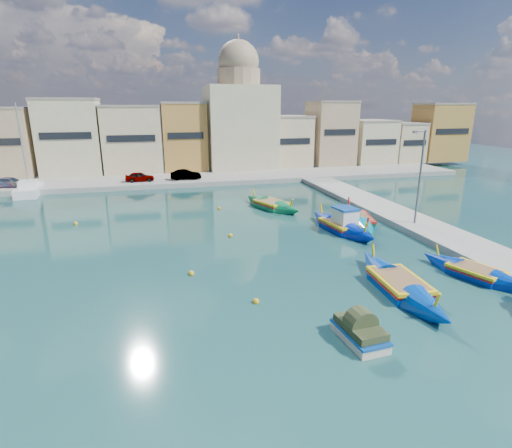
{
  "coord_description": "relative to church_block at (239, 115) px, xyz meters",
  "views": [
    {
      "loc": [
        -2.97,
        -21.34,
        9.78
      ],
      "look_at": [
        4.0,
        6.0,
        1.4
      ],
      "focal_mm": 28.0,
      "sensor_mm": 36.0,
      "label": 1
    }
  ],
  "objects": [
    {
      "name": "yacht_north",
      "position": [
        -27.27,
        -9.8,
        -7.98
      ],
      "size": [
        3.08,
        8.38,
        10.95
      ],
      "color": "white",
      "rests_on": "ground"
    },
    {
      "name": "tender_near",
      "position": [
        -4.9,
        -47.79,
        -8.0
      ],
      "size": [
        1.65,
        2.78,
        1.32
      ],
      "color": "beige",
      "rests_on": "ground"
    },
    {
      "name": "ground",
      "position": [
        -10.0,
        -40.0,
        -8.41
      ],
      "size": [
        160.0,
        160.0,
        0.0
      ],
      "primitive_type": "plane",
      "color": "#143A3C",
      "rests_on": "ground"
    },
    {
      "name": "church_block",
      "position": [
        0.0,
        0.0,
        0.0
      ],
      "size": [
        10.0,
        10.0,
        19.1
      ],
      "color": "#BFB68F",
      "rests_on": "ground"
    },
    {
      "name": "north_townhouses",
      "position": [
        -3.32,
        -0.64,
        -3.41
      ],
      "size": [
        83.2,
        7.87,
        10.19
      ],
      "color": "tan",
      "rests_on": "ground"
    },
    {
      "name": "luzzu_blue_cabin",
      "position": [
        1.43,
        -32.96,
        -8.03
      ],
      "size": [
        3.35,
        8.96,
        3.1
      ],
      "color": "#0020A6",
      "rests_on": "ground"
    },
    {
      "name": "north_quay",
      "position": [
        -10.0,
        -8.0,
        -8.11
      ],
      "size": [
        80.0,
        8.0,
        0.6
      ],
      "primitive_type": "cube",
      "color": "gray",
      "rests_on": "ground"
    },
    {
      "name": "luzzu_cyan_mid",
      "position": [
        3.49,
        -31.68,
        -8.11
      ],
      "size": [
        4.62,
        9.76,
        2.81
      ],
      "color": "#007B9B",
      "rests_on": "ground"
    },
    {
      "name": "east_quay",
      "position": [
        8.0,
        -40.0,
        -8.16
      ],
      "size": [
        4.0,
        70.0,
        0.5
      ],
      "primitive_type": "cube",
      "color": "gray",
      "rests_on": "ground"
    },
    {
      "name": "luzzu_green",
      "position": [
        -1.99,
        -24.48,
        -8.13
      ],
      "size": [
        5.16,
        8.39,
        2.59
      ],
      "color": "#0B7843",
      "rests_on": "ground"
    },
    {
      "name": "mooring_buoys",
      "position": [
        -8.25,
        -34.03,
        -8.33
      ],
      "size": [
        24.98,
        20.12,
        0.36
      ],
      "color": "gold",
      "rests_on": "ground"
    },
    {
      "name": "parked_cars",
      "position": [
        -18.14,
        -9.5,
        -7.21
      ],
      "size": [
        24.36,
        2.38,
        1.28
      ],
      "color": "#4C1919",
      "rests_on": "north_quay"
    },
    {
      "name": "luzzu_blue_south",
      "position": [
        -0.39,
        -43.86,
        -8.13
      ],
      "size": [
        2.87,
        9.47,
        2.69
      ],
      "color": "#003BAC",
      "rests_on": "ground"
    },
    {
      "name": "quay_street_lamp",
      "position": [
        7.44,
        -34.0,
        -4.07
      ],
      "size": [
        1.18,
        0.16,
        8.0
      ],
      "color": "#595B60",
      "rests_on": "ground"
    },
    {
      "name": "luzzu_cyan_south",
      "position": [
        5.0,
        -43.44,
        -8.17
      ],
      "size": [
        4.06,
        7.3,
        2.21
      ],
      "color": "#002EAA",
      "rests_on": "ground"
    }
  ]
}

